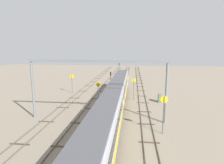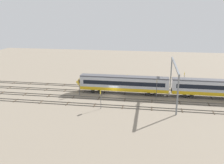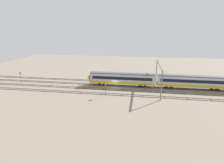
# 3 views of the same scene
# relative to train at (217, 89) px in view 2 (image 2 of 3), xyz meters

# --- Properties ---
(ground_plane) EXTENTS (153.09, 153.09, 0.00)m
(ground_plane) POSITION_rel_train_xyz_m (26.74, 2.48, -2.66)
(ground_plane) COLOR gray
(track_near_foreground) EXTENTS (137.09, 2.40, 0.16)m
(track_near_foreground) POSITION_rel_train_xyz_m (26.74, -4.97, -2.59)
(track_near_foreground) COLOR #59544C
(track_near_foreground) RESTS_ON ground
(track_with_train) EXTENTS (137.09, 2.40, 0.16)m
(track_with_train) POSITION_rel_train_xyz_m (26.74, 0.00, -2.59)
(track_with_train) COLOR #59544C
(track_with_train) RESTS_ON ground
(track_middle) EXTENTS (137.09, 2.40, 0.16)m
(track_middle) POSITION_rel_train_xyz_m (26.74, 4.97, -2.59)
(track_middle) COLOR #59544C
(track_middle) RESTS_ON ground
(track_second_far) EXTENTS (137.09, 2.40, 0.16)m
(track_second_far) POSITION_rel_train_xyz_m (26.74, 9.93, -2.59)
(track_second_far) COLOR #59544C
(track_second_far) RESTS_ON ground
(train) EXTENTS (75.20, 3.24, 4.80)m
(train) POSITION_rel_train_xyz_m (0.00, 0.00, 0.00)
(train) COLOR #B7BCC6
(train) RESTS_ON ground
(overhead_gantry) EXTENTS (0.40, 20.87, 9.23)m
(overhead_gantry) POSITION_rel_train_xyz_m (11.18, 2.43, 4.37)
(overhead_gantry) COLOR slate
(overhead_gantry) RESTS_ON ground
(speed_sign_near_foreground) EXTENTS (0.14, 0.86, 4.64)m
(speed_sign_near_foreground) POSITION_rel_train_xyz_m (23.61, -3.10, 0.34)
(speed_sign_near_foreground) COLOR #4C4C51
(speed_sign_near_foreground) RESTS_ON ground
(speed_sign_mid_trackside) EXTENTS (0.14, 0.93, 5.04)m
(speed_sign_mid_trackside) POSITION_rel_train_xyz_m (7.47, -6.85, 0.63)
(speed_sign_mid_trackside) COLOR #4C4C51
(speed_sign_mid_trackside) RESTS_ON ground
(speed_sign_far_trackside) EXTENTS (0.14, 1.00, 4.61)m
(speed_sign_far_trackside) POSITION_rel_train_xyz_m (28.21, 11.90, 0.42)
(speed_sign_far_trackside) COLOR #4C4C51
(speed_sign_far_trackside) RESTS_ON ground
(speed_sign_distant_end) EXTENTS (0.14, 0.82, 5.22)m
(speed_sign_distant_end) POSITION_rel_train_xyz_m (15.42, 3.04, 0.63)
(speed_sign_distant_end) COLOR #4C4C51
(speed_sign_distant_end) RESTS_ON ground
(signal_light_trackside_approach) EXTENTS (0.31, 0.32, 4.36)m
(signal_light_trackside_approach) POSITION_rel_train_xyz_m (35.80, 3.31, 0.21)
(signal_light_trackside_approach) COLOR #4C4C51
(signal_light_trackside_approach) RESTS_ON ground
(relay_cabinet) EXTENTS (1.26, 0.65, 1.67)m
(relay_cabinet) POSITION_rel_train_xyz_m (22.30, -8.40, -1.82)
(relay_cabinet) COLOR #597259
(relay_cabinet) RESTS_ON ground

